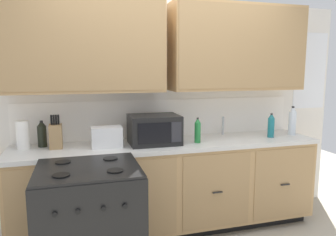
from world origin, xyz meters
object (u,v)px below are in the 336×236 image
Objects in this scene: paper_towel_roll at (23,135)px; bottle_teal at (271,126)px; microwave at (154,129)px; toaster at (107,137)px; knife_block at (56,136)px; bottle_clear at (292,121)px; bottle_dark at (42,134)px; stove_range at (90,227)px; bottle_green at (198,130)px.

bottle_teal is (2.46, -0.17, -0.00)m from paper_towel_roll.
microwave is 0.46m from toaster.
knife_block is 2.48m from bottle_clear.
bottle_dark is (0.16, 0.05, -0.01)m from paper_towel_roll.
paper_towel_roll reaches higher than bottle_dark.
bottle_dark is (-0.58, 0.17, 0.02)m from toaster.
stove_range is 3.65× the size of paper_towel_roll.
toaster is 0.88m from bottle_green.
microwave is 1.27m from bottle_teal.
knife_block reaches higher than bottle_green.
knife_block is 1.26× the size of bottle_dark.
stove_range is at bearing -53.75° from paper_towel_roll.
stove_range is 3.06× the size of knife_block.
knife_block is at bearing 178.19° from bottle_clear.
bottle_dark is 0.96× the size of bottle_teal.
bottle_clear reaches higher than bottle_dark.
bottle_clear reaches higher than toaster.
bottle_green is at bearing -178.47° from bottle_teal.
knife_block is 1.24× the size of bottle_green.
stove_range is 3.68× the size of bottle_teal.
bottle_clear is (1.57, -0.00, 0.02)m from microwave.
bottle_green reaches higher than stove_range.
microwave is 1.86× the size of bottle_teal.
microwave is 1.51× the size of bottle_clear.
microwave is at bearing 1.26° from toaster.
knife_block is 0.97× the size of bottle_clear.
stove_range is 1.98× the size of microwave.
knife_block is 2.18m from bottle_teal.
bottle_clear is at bearing -2.45° from paper_towel_roll.
bottle_green is at bearing -6.46° from knife_block.
paper_towel_roll is at bearing 126.25° from stove_range.
microwave is (0.65, 0.62, 0.60)m from stove_range.
stove_range is 2.98× the size of bottle_clear.
bottle_green is at bearing -6.74° from paper_towel_roll.
bottle_teal is (0.85, 0.02, 0.00)m from bottle_green.
bottle_dark is at bearing 116.07° from stove_range.
bottle_teal is (-0.30, -0.05, -0.03)m from bottle_clear.
bottle_green is at bearing -10.22° from microwave.
paper_towel_roll is (-0.28, 0.04, 0.01)m from knife_block.
microwave is at bearing -5.50° from paper_towel_roll.
knife_block is 1.20× the size of bottle_teal.
knife_block reaches higher than bottle_teal.
bottle_clear is at bearing -1.81° from knife_block.
paper_towel_roll is (-0.54, 0.73, 0.59)m from stove_range.
toaster is at bearing 72.30° from stove_range.
bottle_green is at bearing 26.88° from stove_range.
bottle_clear is (2.47, -0.08, 0.04)m from knife_block.
bottle_green reaches higher than toaster.
microwave reaches higher than paper_towel_roll.
bottle_green is (1.07, 0.54, 0.58)m from stove_range.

